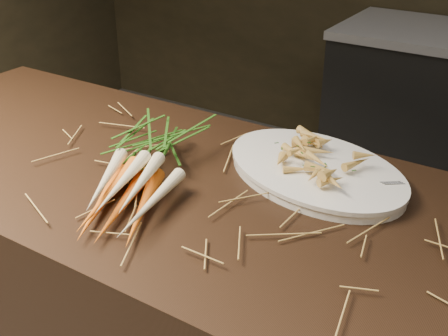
# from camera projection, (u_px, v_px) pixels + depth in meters

# --- Properties ---
(straw_bedding) EXTENTS (1.40, 0.60, 0.02)m
(straw_bedding) POSITION_uv_depth(u_px,v_px,m) (291.00, 211.00, 1.09)
(straw_bedding) COLOR #A8813F
(straw_bedding) RESTS_ON main_counter
(root_veg_bunch) EXTENTS (0.31, 0.50, 0.09)m
(root_veg_bunch) POSITION_uv_depth(u_px,v_px,m) (145.00, 161.00, 1.20)
(root_veg_bunch) COLOR orange
(root_veg_bunch) RESTS_ON main_counter
(serving_platter) EXTENTS (0.50, 0.41, 0.02)m
(serving_platter) POSITION_uv_depth(u_px,v_px,m) (315.00, 172.00, 1.23)
(serving_platter) COLOR white
(serving_platter) RESTS_ON main_counter
(roasted_veg_heap) EXTENTS (0.25, 0.21, 0.05)m
(roasted_veg_heap) POSITION_uv_depth(u_px,v_px,m) (316.00, 157.00, 1.21)
(roasted_veg_heap) COLOR #B87F35
(roasted_veg_heap) RESTS_ON serving_platter
(serving_fork) EXTENTS (0.14, 0.11, 0.00)m
(serving_fork) POSITION_uv_depth(u_px,v_px,m) (367.00, 198.00, 1.11)
(serving_fork) COLOR silver
(serving_fork) RESTS_ON serving_platter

